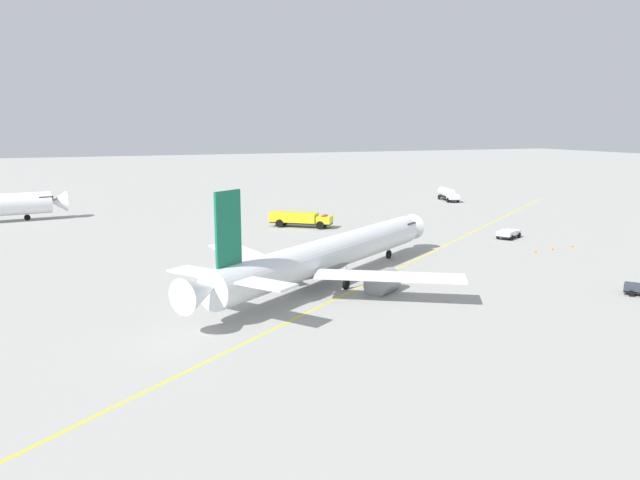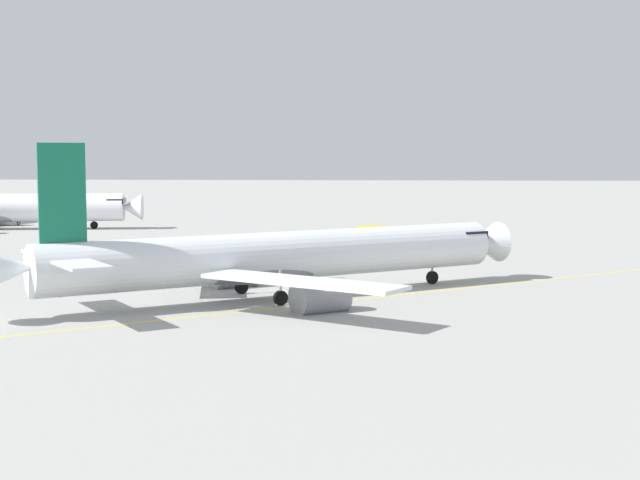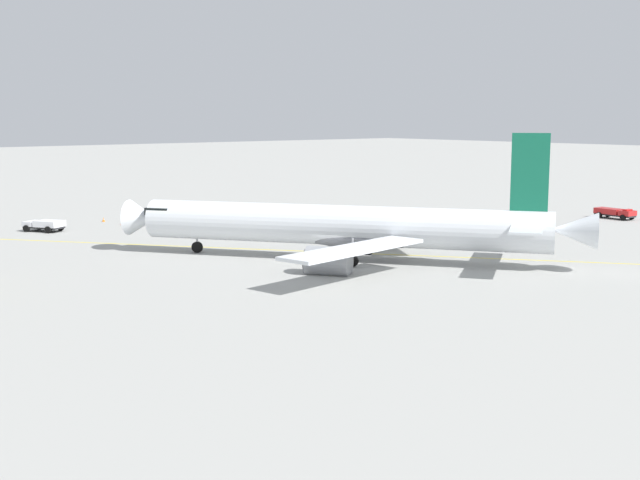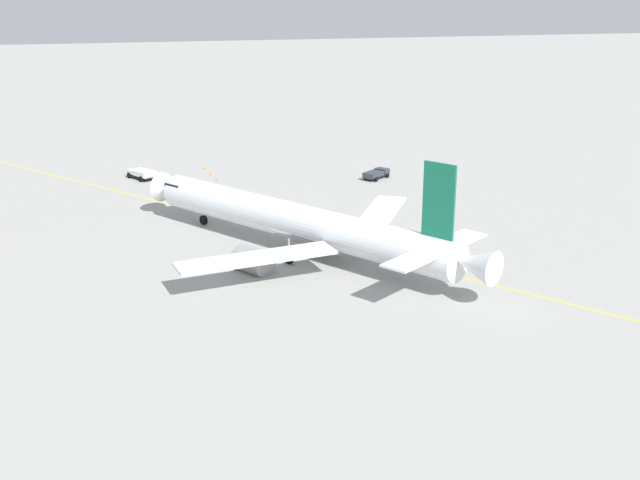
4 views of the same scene
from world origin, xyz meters
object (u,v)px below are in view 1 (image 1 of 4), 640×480
safety_cone_near (535,250)px  safety_cone_mid (552,248)px  fuel_tanker_truck (448,194)px  safety_cone_far (572,245)px  fire_tender_truck (300,218)px  pushback_tug_truck (508,233)px  airliner_main (327,256)px

safety_cone_near → safety_cone_mid: bearing=-173.2°
fuel_tanker_truck → safety_cone_far: 55.57m
fire_tender_truck → safety_cone_mid: size_ratio=18.47×
pushback_tug_truck → safety_cone_far: bearing=-96.1°
fire_tender_truck → safety_cone_mid: fire_tender_truck is taller
safety_cone_near → safety_cone_far: bearing=-173.2°
fire_tender_truck → airliner_main: bearing=-67.6°
airliner_main → safety_cone_mid: bearing=-27.1°
airliner_main → pushback_tug_truck: size_ratio=7.63×
pushback_tug_truck → safety_cone_mid: pushback_tug_truck is taller
airliner_main → pushback_tug_truck: bearing=-13.1°
fuel_tanker_truck → safety_cone_near: 58.82m
pushback_tug_truck → fuel_tanker_truck: size_ratio=0.54×
fire_tender_truck → safety_cone_near: (-22.85, 32.29, -1.26)m
safety_cone_far → safety_cone_near: bearing=6.8°
fuel_tanker_truck → fire_tender_truck: (45.01, 22.17, -0.04)m
fire_tender_truck → safety_cone_far: bearing=-8.0°
fire_tender_truck → safety_cone_far: size_ratio=18.47×
safety_cone_far → fire_tender_truck: bearing=-46.0°
safety_cone_mid → safety_cone_far: bearing=-173.2°
fire_tender_truck → safety_cone_near: size_ratio=18.47×
airliner_main → pushback_tug_truck: airliner_main is taller
airliner_main → safety_cone_near: bearing=-27.1°
airliner_main → safety_cone_near: 33.49m
safety_cone_far → safety_cone_mid: bearing=6.8°
airliner_main → fire_tender_truck: size_ratio=3.78×
safety_cone_near → safety_cone_mid: same height
airliner_main → fuel_tanker_truck: airliner_main is taller
fuel_tanker_truck → safety_cone_near: (22.16, 54.47, -1.30)m
pushback_tug_truck → safety_cone_mid: 9.62m
safety_cone_mid → safety_cone_far: size_ratio=1.00×
fire_tender_truck → safety_cone_far: (-30.30, 31.40, -1.26)m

